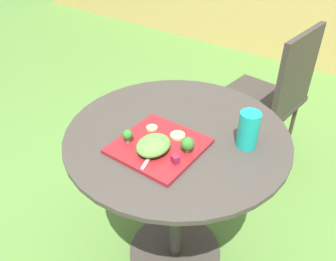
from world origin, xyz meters
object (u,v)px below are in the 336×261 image
salad_plate (158,146)px  drinking_glass (248,131)px  fork (153,151)px  patio_chair (273,91)px

salad_plate → drinking_glass: bearing=38.3°
fork → patio_chair: bearing=88.1°
patio_chair → drinking_glass: bearing=-76.8°
salad_plate → fork: 0.05m
patio_chair → salad_plate: 1.04m
salad_plate → fork: (0.01, -0.04, 0.01)m
salad_plate → patio_chair: bearing=87.3°
fork → salad_plate: bearing=105.8°
patio_chair → drinking_glass: 0.89m
salad_plate → drinking_glass: size_ratio=2.11×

